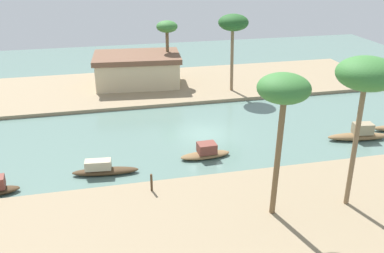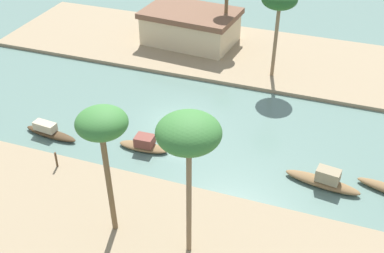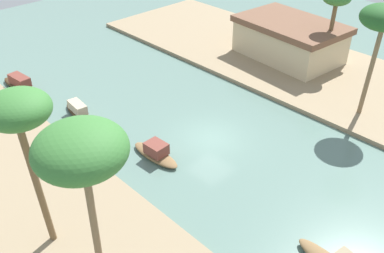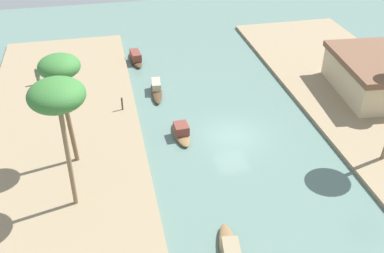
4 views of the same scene
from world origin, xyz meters
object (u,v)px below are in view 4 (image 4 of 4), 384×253
object	(u,v)px
sampan_upstream_small	(181,132)
palm_tree_left_far	(57,97)
palm_tree_left_near	(60,70)
sampan_downstream_large	(135,58)
person_on_near_bank	(38,77)
sampan_midstream	(156,89)
mooring_post	(122,104)
riverside_building	(372,75)

from	to	relation	value
sampan_upstream_small	palm_tree_left_far	bearing A→B (deg)	-54.04
sampan_upstream_small	palm_tree_left_near	size ratio (longest dim) A/B	0.46
sampan_downstream_large	person_on_near_bank	world-z (taller)	person_on_near_bank
sampan_midstream	mooring_post	size ratio (longest dim) A/B	3.93
person_on_near_bank	palm_tree_left_near	xyz separation A→B (m)	(12.17, 3.20, 6.17)
sampan_upstream_small	mooring_post	distance (m)	5.96
sampan_upstream_small	palm_tree_left_near	distance (m)	10.51
sampan_midstream	palm_tree_left_near	world-z (taller)	palm_tree_left_near
palm_tree_left_far	sampan_midstream	bearing A→B (deg)	152.43
person_on_near_bank	riverside_building	distance (m)	29.30
palm_tree_left_near	riverside_building	distance (m)	26.05
sampan_downstream_large	mooring_post	world-z (taller)	mooring_post
palm_tree_left_near	palm_tree_left_far	distance (m)	4.47
sampan_downstream_large	palm_tree_left_near	distance (m)	18.09
palm_tree_left_near	palm_tree_left_far	bearing A→B (deg)	0.87
sampan_midstream	person_on_near_bank	size ratio (longest dim) A/B	2.63
sampan_downstream_large	person_on_near_bank	size ratio (longest dim) A/B	2.48
sampan_upstream_small	person_on_near_bank	world-z (taller)	person_on_near_bank
sampan_downstream_large	riverside_building	world-z (taller)	riverside_building
sampan_midstream	mooring_post	distance (m)	4.24
sampan_downstream_large	palm_tree_left_near	size ratio (longest dim) A/B	0.52
person_on_near_bank	palm_tree_left_far	bearing A→B (deg)	-85.93
mooring_post	palm_tree_left_near	bearing A→B (deg)	-31.84
sampan_midstream	person_on_near_bank	world-z (taller)	person_on_near_bank
sampan_midstream	mooring_post	xyz separation A→B (m)	(2.73, -3.21, 0.49)
person_on_near_bank	riverside_building	size ratio (longest dim) A/B	0.18
person_on_near_bank	palm_tree_left_near	world-z (taller)	palm_tree_left_near
sampan_upstream_small	sampan_midstream	distance (m)	7.14
sampan_downstream_large	person_on_near_bank	xyz separation A→B (m)	(3.53, -9.09, 0.60)
sampan_downstream_large	mooring_post	bearing A→B (deg)	-17.75
sampan_midstream	mooring_post	bearing A→B (deg)	-44.06
mooring_post	palm_tree_left_near	size ratio (longest dim) A/B	0.14
sampan_upstream_small	sampan_midstream	xyz separation A→B (m)	(-7.09, -0.82, -0.02)
sampan_midstream	palm_tree_left_near	distance (m)	13.17
sampan_downstream_large	sampan_midstream	bearing A→B (deg)	3.69
sampan_downstream_large	mooring_post	distance (m)	9.85
sampan_downstream_large	palm_tree_left_near	xyz separation A→B (m)	(15.70, -5.89, 6.78)
palm_tree_left_far	riverside_building	world-z (taller)	palm_tree_left_far
mooring_post	riverside_building	distance (m)	21.38
sampan_upstream_small	sampan_midstream	world-z (taller)	sampan_upstream_small
sampan_upstream_small	palm_tree_left_near	world-z (taller)	palm_tree_left_near
sampan_upstream_small	riverside_building	world-z (taller)	riverside_building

